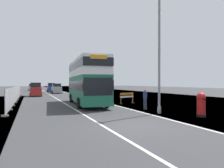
# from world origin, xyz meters

# --- Properties ---
(ground) EXTENTS (140.00, 280.00, 0.10)m
(ground) POSITION_xyz_m (0.62, 0.14, -0.05)
(ground) COLOR #38383A
(double_decker_bus) EXTENTS (3.43, 11.05, 4.70)m
(double_decker_bus) POSITION_xyz_m (0.41, 11.30, 2.50)
(double_decker_bus) COLOR #196042
(double_decker_bus) RESTS_ON ground
(lamppost_foreground) EXTENTS (0.29, 0.70, 8.94)m
(lamppost_foreground) POSITION_xyz_m (3.87, 3.16, 4.23)
(lamppost_foreground) COLOR gray
(lamppost_foreground) RESTS_ON ground
(red_pillar_postbox) EXTENTS (0.62, 0.62, 1.65)m
(red_pillar_postbox) POSITION_xyz_m (5.57, 0.77, 0.91)
(red_pillar_postbox) COLOR black
(red_pillar_postbox) RESTS_ON ground
(roadworks_barrier) EXTENTS (1.84, 0.82, 1.19)m
(roadworks_barrier) POSITION_xyz_m (4.77, 10.50, 0.77)
(roadworks_barrier) COLOR orange
(roadworks_barrier) RESTS_ON ground
(construction_site_fence) EXTENTS (0.44, 24.00, 1.90)m
(construction_site_fence) POSITION_xyz_m (-6.75, 17.80, 0.91)
(construction_site_fence) COLOR #A8AAAD
(construction_site_fence) RESTS_ON ground
(car_oncoming_near) EXTENTS (1.95, 4.29, 2.34)m
(car_oncoming_near) POSITION_xyz_m (-4.23, 27.72, 1.09)
(car_oncoming_near) COLOR maroon
(car_oncoming_near) RESTS_ON ground
(car_receding_mid) EXTENTS (1.99, 4.14, 2.15)m
(car_receding_mid) POSITION_xyz_m (0.29, 36.16, 1.02)
(car_receding_mid) COLOR gray
(car_receding_mid) RESTS_ON ground
(car_receding_far) EXTENTS (1.93, 3.82, 2.26)m
(car_receding_far) POSITION_xyz_m (-0.18, 43.24, 1.06)
(car_receding_far) COLOR navy
(car_receding_far) RESTS_ON ground
(car_far_side) EXTENTS (2.02, 4.10, 2.03)m
(car_far_side) POSITION_xyz_m (-4.48, 52.88, 0.95)
(car_far_side) COLOR gray
(car_far_side) RESTS_ON ground
(pedestrian_at_kerb) EXTENTS (0.34, 0.34, 1.75)m
(pedestrian_at_kerb) POSITION_xyz_m (4.13, 5.60, 0.88)
(pedestrian_at_kerb) COLOR #2D3342
(pedestrian_at_kerb) RESTS_ON ground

